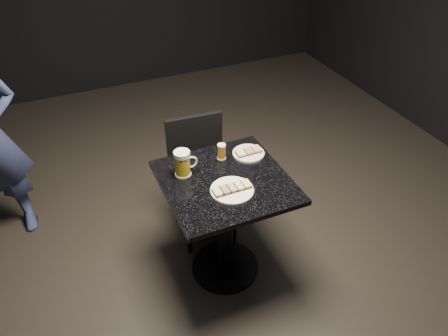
# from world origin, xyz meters

# --- Properties ---
(floor) EXTENTS (6.00, 6.00, 0.00)m
(floor) POSITION_xyz_m (0.00, 0.00, 0.00)
(floor) COLOR black
(floor) RESTS_ON ground
(plate_large) EXTENTS (0.24, 0.24, 0.01)m
(plate_large) POSITION_xyz_m (-0.01, -0.11, 0.76)
(plate_large) COLOR white
(plate_large) RESTS_ON table
(plate_small) EXTENTS (0.19, 0.19, 0.01)m
(plate_small) POSITION_xyz_m (0.23, 0.17, 0.76)
(plate_small) COLOR white
(plate_small) RESTS_ON table
(table) EXTENTS (0.70, 0.70, 0.75)m
(table) POSITION_xyz_m (0.00, 0.00, 0.51)
(table) COLOR black
(table) RESTS_ON floor
(beer_mug) EXTENTS (0.14, 0.09, 0.16)m
(beer_mug) POSITION_xyz_m (-0.20, 0.14, 0.83)
(beer_mug) COLOR silver
(beer_mug) RESTS_ON table
(beer_tumbler) EXTENTS (0.05, 0.05, 0.10)m
(beer_tumbler) POSITION_xyz_m (0.06, 0.20, 0.80)
(beer_tumbler) COLOR white
(beer_tumbler) RESTS_ON table
(chair) EXTENTS (0.41, 0.41, 0.86)m
(chair) POSITION_xyz_m (0.01, 0.45, 0.50)
(chair) COLOR black
(chair) RESTS_ON floor
(canapes_on_plate_large) EXTENTS (0.22, 0.07, 0.02)m
(canapes_on_plate_large) POSITION_xyz_m (-0.01, -0.11, 0.77)
(canapes_on_plate_large) COLOR #4C3521
(canapes_on_plate_large) RESTS_ON plate_large
(canapes_on_plate_small) EXTENTS (0.16, 0.07, 0.02)m
(canapes_on_plate_small) POSITION_xyz_m (0.23, 0.17, 0.77)
(canapes_on_plate_small) COLOR #4C3521
(canapes_on_plate_small) RESTS_ON plate_small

